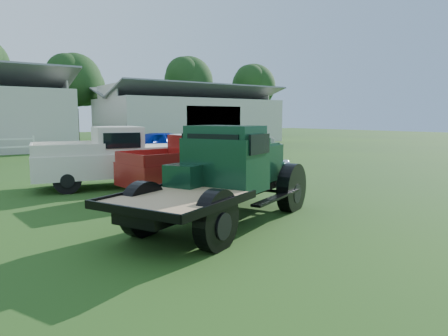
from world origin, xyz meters
TOP-DOWN VIEW (x-y plane):
  - ground at (0.00, 0.00)m, footprint 120.00×120.00m
  - shed_right at (14.00, 27.00)m, footprint 16.80×9.20m
  - tree_c at (5.00, 33.00)m, footprint 5.40×5.40m
  - tree_d at (18.00, 34.00)m, footprint 6.00×6.00m
  - tree_e at (26.00, 32.00)m, footprint 5.70×5.70m
  - vintage_flatbed at (-0.52, 0.20)m, footprint 5.73×4.11m
  - red_pickup at (0.98, 3.76)m, footprint 5.06×2.34m
  - white_pickup at (-0.79, 6.20)m, footprint 5.58×2.96m
  - misc_car_blue at (5.29, 14.60)m, footprint 4.49×1.89m
  - misc_car_grey at (11.03, 14.51)m, footprint 4.66×1.86m

SIDE VIEW (x-z plane):
  - ground at x=0.00m, z-range 0.00..0.00m
  - misc_car_grey at x=11.03m, z-range 0.00..1.51m
  - misc_car_blue at x=5.29m, z-range 0.00..1.52m
  - red_pickup at x=0.98m, z-range 0.00..1.79m
  - white_pickup at x=-0.79m, z-range 0.00..1.95m
  - vintage_flatbed at x=-0.52m, z-range 0.00..2.11m
  - shed_right at x=14.00m, z-range 0.00..5.20m
  - tree_c at x=5.00m, z-range 0.00..9.00m
  - tree_e at x=26.00m, z-range 0.00..9.50m
  - tree_d at x=18.00m, z-range 0.00..10.00m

